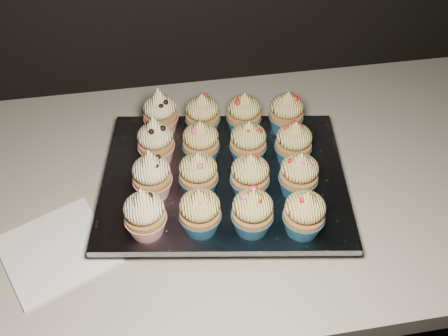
% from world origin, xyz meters
% --- Properties ---
extents(cabinet, '(2.40, 0.60, 0.86)m').
position_xyz_m(cabinet, '(0.00, 1.70, 0.43)').
color(cabinet, black).
rests_on(cabinet, ground).
extents(worktop, '(2.44, 0.64, 0.04)m').
position_xyz_m(worktop, '(0.00, 1.70, 0.88)').
color(worktop, beige).
rests_on(worktop, cabinet).
extents(napkin, '(0.21, 0.21, 0.00)m').
position_xyz_m(napkin, '(-0.29, 1.59, 0.90)').
color(napkin, white).
rests_on(napkin, worktop).
extents(baking_tray, '(0.42, 0.34, 0.02)m').
position_xyz_m(baking_tray, '(-0.01, 1.67, 0.91)').
color(baking_tray, black).
rests_on(baking_tray, worktop).
extents(foil_lining, '(0.45, 0.38, 0.01)m').
position_xyz_m(foil_lining, '(-0.01, 1.67, 0.93)').
color(foil_lining, silver).
rests_on(foil_lining, baking_tray).
extents(cupcake_0, '(0.06, 0.06, 0.10)m').
position_xyz_m(cupcake_0, '(-0.14, 1.57, 0.97)').
color(cupcake_0, '#AD1820').
rests_on(cupcake_0, foil_lining).
extents(cupcake_1, '(0.06, 0.06, 0.08)m').
position_xyz_m(cupcake_1, '(-0.06, 1.57, 0.97)').
color(cupcake_1, '#1A577B').
rests_on(cupcake_1, foil_lining).
extents(cupcake_2, '(0.06, 0.06, 0.08)m').
position_xyz_m(cupcake_2, '(0.01, 1.55, 0.97)').
color(cupcake_2, '#1A577B').
rests_on(cupcake_2, foil_lining).
extents(cupcake_3, '(0.06, 0.06, 0.08)m').
position_xyz_m(cupcake_3, '(0.09, 1.54, 0.97)').
color(cupcake_3, '#1A577B').
rests_on(cupcake_3, foil_lining).
extents(cupcake_4, '(0.06, 0.06, 0.10)m').
position_xyz_m(cupcake_4, '(-0.13, 1.65, 0.97)').
color(cupcake_4, '#AD1820').
rests_on(cupcake_4, foil_lining).
extents(cupcake_5, '(0.06, 0.06, 0.08)m').
position_xyz_m(cupcake_5, '(-0.05, 1.64, 0.97)').
color(cupcake_5, '#1A577B').
rests_on(cupcake_5, foil_lining).
extents(cupcake_6, '(0.06, 0.06, 0.08)m').
position_xyz_m(cupcake_6, '(0.03, 1.63, 0.97)').
color(cupcake_6, '#1A577B').
rests_on(cupcake_6, foil_lining).
extents(cupcake_7, '(0.06, 0.06, 0.08)m').
position_xyz_m(cupcake_7, '(0.10, 1.62, 0.97)').
color(cupcake_7, '#1A577B').
rests_on(cupcake_7, foil_lining).
extents(cupcake_8, '(0.06, 0.06, 0.10)m').
position_xyz_m(cupcake_8, '(-0.12, 1.73, 0.97)').
color(cupcake_8, '#AD1820').
rests_on(cupcake_8, foil_lining).
extents(cupcake_9, '(0.06, 0.06, 0.08)m').
position_xyz_m(cupcake_9, '(-0.04, 1.72, 0.97)').
color(cupcake_9, '#1A577B').
rests_on(cupcake_9, foil_lining).
extents(cupcake_10, '(0.06, 0.06, 0.08)m').
position_xyz_m(cupcake_10, '(0.04, 1.70, 0.97)').
color(cupcake_10, '#1A577B').
rests_on(cupcake_10, foil_lining).
extents(cupcake_11, '(0.06, 0.06, 0.08)m').
position_xyz_m(cupcake_11, '(0.12, 1.69, 0.97)').
color(cupcake_11, '#1A577B').
rests_on(cupcake_11, foil_lining).
extents(cupcake_12, '(0.06, 0.06, 0.10)m').
position_xyz_m(cupcake_12, '(-0.10, 1.81, 0.97)').
color(cupcake_12, '#AD1820').
rests_on(cupcake_12, foil_lining).
extents(cupcake_13, '(0.06, 0.06, 0.08)m').
position_xyz_m(cupcake_13, '(-0.03, 1.79, 0.97)').
color(cupcake_13, '#1A577B').
rests_on(cupcake_13, foil_lining).
extents(cupcake_14, '(0.06, 0.06, 0.08)m').
position_xyz_m(cupcake_14, '(0.05, 1.78, 0.97)').
color(cupcake_14, '#1A577B').
rests_on(cupcake_14, foil_lining).
extents(cupcake_15, '(0.06, 0.06, 0.08)m').
position_xyz_m(cupcake_15, '(0.12, 1.77, 0.97)').
color(cupcake_15, '#1A577B').
rests_on(cupcake_15, foil_lining).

